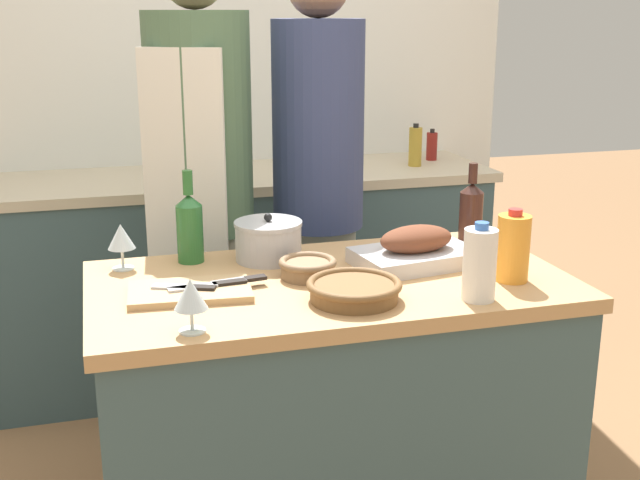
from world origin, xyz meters
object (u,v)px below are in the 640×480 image
at_px(condiment_bottle_tall, 432,146).
at_px(person_cook_aproned, 202,191).
at_px(juice_jug, 513,248).
at_px(wine_bottle_green, 190,226).
at_px(wicker_basket, 354,289).
at_px(stock_pot, 268,240).
at_px(mixing_bowl, 308,267).
at_px(person_cook_guest, 318,187).
at_px(wine_bottle_dark, 471,209).
at_px(knife_paring, 241,280).
at_px(wine_glass_right, 191,295).
at_px(condiment_bottle_short, 415,147).
at_px(knife_chef, 210,285).
at_px(cutting_board, 190,292).
at_px(wine_glass_left, 121,238).
at_px(roasting_pan, 416,250).
at_px(knife_bread, 186,287).
at_px(milk_jug, 480,264).

distance_m(condiment_bottle_tall, person_cook_aproned, 1.39).
xyz_separation_m(juice_jug, wine_bottle_green, (-0.80, 0.40, 0.01)).
bearing_deg(condiment_bottle_tall, person_cook_aproned, -146.77).
bearing_deg(wicker_basket, stock_pot, 108.77).
height_order(mixing_bowl, person_cook_guest, person_cook_guest).
relative_size(wine_bottle_green, condiment_bottle_tall, 1.84).
relative_size(wine_bottle_dark, knife_paring, 1.64).
xyz_separation_m(wine_glass_right, condiment_bottle_short, (1.19, 1.58, 0.03)).
bearing_deg(knife_chef, wine_bottle_green, 92.87).
relative_size(stock_pot, condiment_bottle_short, 1.04).
relative_size(wine_bottle_dark, person_cook_guest, 0.14).
bearing_deg(wicker_basket, juice_jug, 3.84).
distance_m(knife_chef, person_cook_guest, 0.85).
bearing_deg(condiment_bottle_short, wine_bottle_green, -136.75).
distance_m(cutting_board, wine_glass_right, 0.26).
bearing_deg(juice_jug, wine_glass_left, 158.83).
relative_size(wicker_basket, condiment_bottle_short, 1.27).
height_order(roasting_pan, person_cook_aproned, person_cook_aproned).
bearing_deg(juice_jug, cutting_board, 171.89).
bearing_deg(condiment_bottle_short, condiment_bottle_tall, 41.75).
xyz_separation_m(mixing_bowl, knife_bread, (-0.33, -0.05, -0.01)).
relative_size(roasting_pan, juice_jug, 1.86).
distance_m(condiment_bottle_short, person_cook_aproned, 1.22).
relative_size(roasting_pan, milk_jug, 1.84).
xyz_separation_m(wine_bottle_dark, wine_glass_right, (-0.94, -0.52, -0.01)).
xyz_separation_m(knife_chef, condiment_bottle_tall, (1.24, 1.45, 0.07)).
bearing_deg(stock_pot, wine_bottle_green, 168.53).
relative_size(knife_chef, person_cook_aproned, 0.11).
distance_m(roasting_pan, wine_glass_right, 0.74).
bearing_deg(condiment_bottle_short, person_cook_guest, -134.36).
height_order(roasting_pan, knife_paring, roasting_pan).
relative_size(mixing_bowl, person_cook_guest, 0.09).
height_order(roasting_pan, knife_bread, roasting_pan).
height_order(wine_bottle_dark, knife_bread, wine_bottle_dark).
xyz_separation_m(wine_bottle_green, person_cook_guest, (0.50, 0.41, -0.00)).
relative_size(knife_paring, knife_bread, 0.92).
bearing_deg(wine_glass_right, knife_bread, 86.26).
bearing_deg(cutting_board, mixing_bowl, 9.33).
bearing_deg(wine_bottle_green, wine_glass_left, -174.71).
xyz_separation_m(roasting_pan, condiment_bottle_tall, (0.65, 1.38, 0.05)).
distance_m(wicker_basket, juice_jug, 0.46).
bearing_deg(milk_jug, cutting_board, 161.53).
xyz_separation_m(stock_pot, wine_bottle_dark, (0.66, 0.04, 0.04)).
bearing_deg(wine_bottle_green, cutting_board, -97.72).
relative_size(juice_jug, person_cook_guest, 0.11).
xyz_separation_m(wicker_basket, wine_glass_left, (-0.54, 0.41, 0.06)).
height_order(knife_chef, knife_bread, same).
relative_size(juice_jug, milk_jug, 0.99).
height_order(wicker_basket, wine_glass_left, wine_glass_left).
distance_m(wine_bottle_green, wine_glass_left, 0.19).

